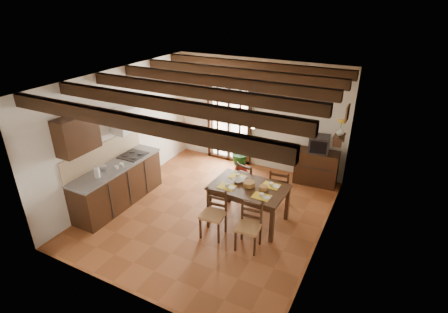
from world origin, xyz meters
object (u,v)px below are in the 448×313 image
Objects in this scene: crt_tv at (319,144)px; potted_plant at (241,151)px; kitchen_counter at (118,184)px; chair_far_left at (248,187)px; sideboard at (316,168)px; chair_near_left at (213,222)px; chair_far_right at (279,195)px; dining_table at (249,191)px; chair_near_right at (248,234)px; pendant_lamp at (253,122)px.

potted_plant is (-1.86, -0.24, -0.46)m from crt_tv.
kitchen_counter reaches higher than crt_tv.
kitchen_counter reaches higher than chair_far_left.
kitchen_counter is at bearing -145.83° from sideboard.
chair_near_left is 1.50m from chair_far_left.
dining_table is at bearing 54.09° from chair_far_right.
kitchen_counter is 2.38m from chair_near_left.
potted_plant is (-0.64, 2.63, 0.28)m from chair_near_left.
chair_far_left is at bearing 109.02° from chair_near_right.
dining_table is 2.31m from sideboard.
crt_tv reaches higher than chair_near_left.
chair_far_right is (0.40, 0.74, -0.40)m from dining_table.
kitchen_counter is 2.48× the size of chair_far_left.
potted_plant reaches higher than chair_near_left.
chair_far_left is at bearing 83.02° from chair_near_left.
sideboard is 1.17× the size of pendant_lamp.
dining_table is at bearing -61.41° from potted_plant.
kitchen_counter is 4.60m from crt_tv.
chair_near_right is at bearing -103.69° from sideboard.
kitchen_counter is at bearing 173.70° from chair_near_right.
pendant_lamp is (0.00, 0.10, 1.39)m from dining_table.
chair_near_right is 0.91× the size of sideboard.
chair_near_left is at bearing -121.58° from crt_tv.
dining_table is 1.39m from pendant_lamp.
crt_tv is at bearing 67.70° from pendant_lamp.
potted_plant reaches higher than chair_near_right.
dining_table is 1.60× the size of chair_near_left.
crt_tv is at bearing 7.19° from potted_plant.
dining_table is at bearing 14.01° from kitchen_counter.
chair_far_right is at bearing 82.81° from chair_near_right.
kitchen_counter is 1.50× the size of dining_table.
sideboard is (3.60, 2.83, -0.05)m from kitchen_counter.
potted_plant is at bearing 98.70° from chair_near_left.
pendant_lamp is at bearing 130.46° from chair_far_left.
pendant_lamp is (-0.83, -2.04, 1.66)m from sideboard.
chair_far_right is at bearing 58.12° from pendant_lamp.
pendant_lamp is (0.34, -0.66, 1.79)m from chair_far_left.
chair_near_left is 1.03× the size of chair_far_left.
potted_plant reaches higher than kitchen_counter.
chair_near_left is 0.73m from chair_near_right.
pendant_lamp is (1.03, -1.79, 1.51)m from potted_plant.
potted_plant reaches higher than crt_tv.
kitchen_counter is 3.29m from pendant_lamp.
dining_table is 2.31m from crt_tv.
chair_near_left is at bearing 54.11° from chair_far_right.
chair_near_right is 0.50× the size of potted_plant.
pendant_lamp is (-0.34, 0.86, 1.80)m from chair_near_right.
chair_near_right is at bearing 127.17° from chair_far_left.
sideboard is 2.75m from pendant_lamp.
crt_tv is 0.61× the size of pendant_lamp.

